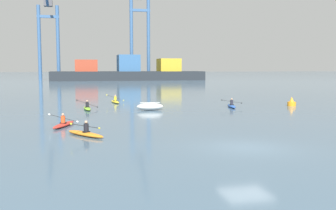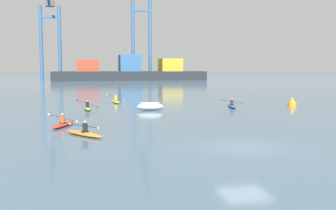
{
  "view_description": "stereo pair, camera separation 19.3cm",
  "coord_description": "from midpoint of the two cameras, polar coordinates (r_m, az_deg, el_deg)",
  "views": [
    {
      "loc": [
        -8.42,
        -18.19,
        4.11
      ],
      "look_at": [
        -0.16,
        17.26,
        0.6
      ],
      "focal_mm": 41.2,
      "sensor_mm": 36.0,
      "label": 1
    },
    {
      "loc": [
        -8.23,
        -18.23,
        4.11
      ],
      "look_at": [
        -0.16,
        17.26,
        0.6
      ],
      "focal_mm": 41.2,
      "sensor_mm": 36.0,
      "label": 2
    }
  ],
  "objects": [
    {
      "name": "channel_buoy",
      "position": [
        43.81,
        18.01,
        0.33
      ],
      "size": [
        0.9,
        0.9,
        1.0
      ],
      "color": "orange",
      "rests_on": "ground"
    },
    {
      "name": "kayak_lime",
      "position": [
        38.86,
        -11.71,
        -0.42
      ],
      "size": [
        2.17,
        3.43,
        1.06
      ],
      "color": "#7ABC2D",
      "rests_on": "ground"
    },
    {
      "name": "kayak_red",
      "position": [
        28.11,
        -15.07,
        -2.73
      ],
      "size": [
        2.11,
        3.39,
        0.95
      ],
      "color": "red",
      "rests_on": "ground"
    },
    {
      "name": "kayak_orange",
      "position": [
        23.91,
        -12.05,
        -4.09
      ],
      "size": [
        2.45,
        3.13,
        0.95
      ],
      "color": "orange",
      "rests_on": "ground"
    },
    {
      "name": "gantry_crane_west_mid",
      "position": [
        139.42,
        -3.87,
        11.77
      ],
      "size": [
        7.33,
        19.24,
        39.79
      ],
      "color": "#335684",
      "rests_on": "ground"
    },
    {
      "name": "ground_plane",
      "position": [
        20.44,
        11.58,
        -6.2
      ],
      "size": [
        800.0,
        800.0,
        0.0
      ],
      "primitive_type": "plane",
      "color": "#425B70"
    },
    {
      "name": "capsized_dinghy",
      "position": [
        37.56,
        -2.53,
        -0.24
      ],
      "size": [
        2.71,
        1.39,
        0.76
      ],
      "color": "beige",
      "rests_on": "ground"
    },
    {
      "name": "container_barge",
      "position": [
        129.51,
        -5.54,
        4.84
      ],
      "size": [
        50.22,
        11.18,
        8.43
      ],
      "color": "#1E2328",
      "rests_on": "ground"
    },
    {
      "name": "kayak_yellow",
      "position": [
        45.94,
        -7.64,
        0.54
      ],
      "size": [
        2.18,
        3.45,
        1.04
      ],
      "color": "yellow",
      "rests_on": "ground"
    },
    {
      "name": "gantry_crane_west",
      "position": [
        138.96,
        -17.03,
        10.63
      ],
      "size": [
        7.31,
        18.61,
        33.09
      ],
      "color": "#335684",
      "rests_on": "ground"
    },
    {
      "name": "kayak_blue",
      "position": [
        40.88,
        9.55,
        -0.09
      ],
      "size": [
        2.23,
        3.45,
        0.95
      ],
      "color": "#2856B2",
      "rests_on": "ground"
    }
  ]
}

